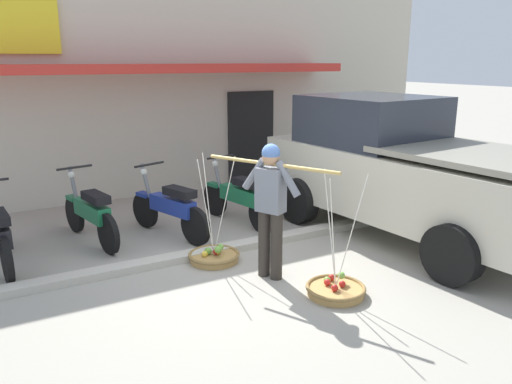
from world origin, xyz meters
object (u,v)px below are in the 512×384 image
(fruit_basket_left_side, at_px, (214,256))
(fruit_basket_right_side, at_px, (336,289))
(motorcycle_third_in_row, at_px, (170,208))
(fruit_vendor, at_px, (271,202))
(motorcycle_second_in_row, at_px, (91,213))
(parked_truck, at_px, (402,169))
(motorcycle_end_of_row, at_px, (239,198))

(fruit_basket_left_side, relative_size, fruit_basket_right_side, 1.00)
(fruit_basket_right_side, distance_m, motorcycle_third_in_row, 3.04)
(motorcycle_third_in_row, bearing_deg, fruit_vendor, -74.27)
(fruit_basket_right_side, height_order, motorcycle_third_in_row, fruit_basket_right_side)
(fruit_vendor, xyz_separation_m, fruit_basket_right_side, (0.41, -0.81, -0.90))
(fruit_vendor, xyz_separation_m, motorcycle_second_in_row, (-1.70, 2.35, -0.53))
(fruit_basket_left_side, bearing_deg, fruit_basket_right_side, -63.26)
(motorcycle_second_in_row, bearing_deg, fruit_vendor, -54.21)
(parked_truck, bearing_deg, fruit_vendor, -170.10)
(motorcycle_third_in_row, bearing_deg, parked_truck, -26.44)
(fruit_vendor, bearing_deg, motorcycle_third_in_row, 105.73)
(fruit_basket_left_side, distance_m, motorcycle_third_in_row, 1.30)
(motorcycle_second_in_row, bearing_deg, fruit_basket_right_side, -56.34)
(motorcycle_third_in_row, height_order, parked_truck, parked_truck)
(motorcycle_end_of_row, bearing_deg, parked_truck, -38.94)
(fruit_basket_right_side, relative_size, motorcycle_third_in_row, 0.83)
(fruit_basket_left_side, bearing_deg, motorcycle_end_of_row, 50.78)
(fruit_vendor, distance_m, fruit_basket_left_side, 1.28)
(fruit_vendor, bearing_deg, fruit_basket_left_side, 116.68)
(motorcycle_second_in_row, height_order, parked_truck, parked_truck)
(fruit_basket_right_side, bearing_deg, motorcycle_third_in_row, 109.03)
(motorcycle_second_in_row, relative_size, motorcycle_end_of_row, 1.00)
(fruit_basket_right_side, bearing_deg, parked_truck, 29.79)
(parked_truck, bearing_deg, motorcycle_third_in_row, 153.56)
(fruit_basket_left_side, bearing_deg, fruit_vendor, -63.32)
(motorcycle_end_of_row, bearing_deg, motorcycle_third_in_row, -178.78)
(motorcycle_second_in_row, xyz_separation_m, parked_truck, (4.31, -1.90, 0.58))
(fruit_vendor, xyz_separation_m, parked_truck, (2.61, 0.46, 0.05))
(motorcycle_second_in_row, bearing_deg, motorcycle_end_of_row, -7.04)
(motorcycle_end_of_row, height_order, parked_truck, parked_truck)
(motorcycle_second_in_row, xyz_separation_m, motorcycle_end_of_row, (2.32, -0.29, 0.00))
(fruit_vendor, height_order, parked_truck, parked_truck)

